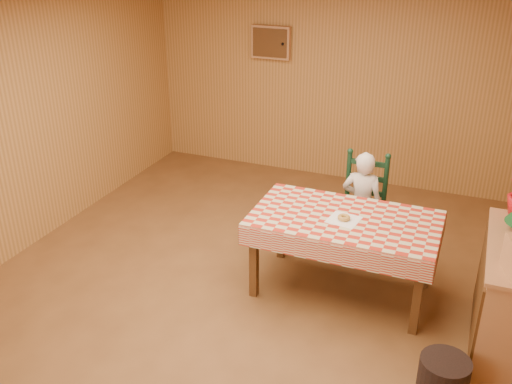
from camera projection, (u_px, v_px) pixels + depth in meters
ground at (248, 293)px, 5.32m from camera, size 6.00×6.00×0.00m
cabin_walls at (270, 87)px, 5.00m from camera, size 5.10×6.05×2.65m
dining_table at (345, 226)px, 5.06m from camera, size 1.66×0.96×0.77m
ladder_chair at (362, 208)px, 5.80m from camera, size 0.44×0.40×1.08m
seated_child at (361, 205)px, 5.73m from camera, size 0.41×0.27×1.12m
napkin at (344, 220)px, 4.99m from camera, size 0.30×0.30×0.00m
donut at (344, 218)px, 4.98m from camera, size 0.13×0.13×0.04m
storage_bin at (443, 380)px, 4.04m from camera, size 0.38×0.38×0.36m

